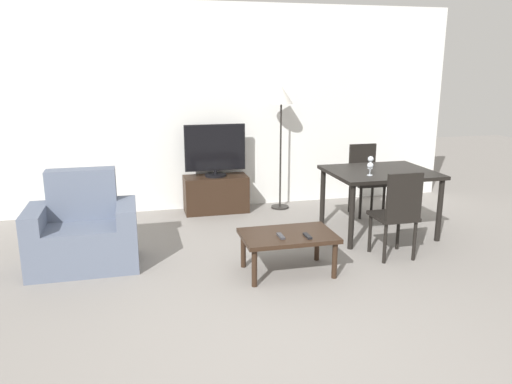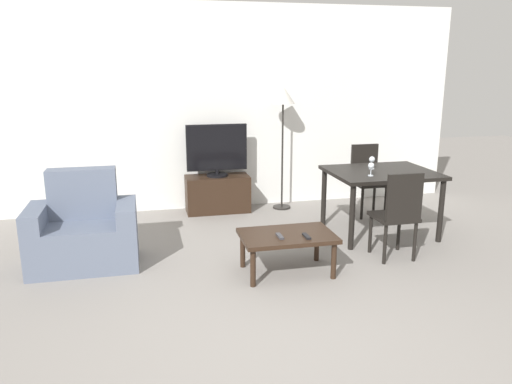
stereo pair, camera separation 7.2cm
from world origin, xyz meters
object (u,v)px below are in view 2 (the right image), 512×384
dining_chair_far (367,176)px  floor_lamp (283,104)px  coffee_table (287,239)px  wine_glass_left (372,160)px  tv (217,150)px  dining_table (381,178)px  remote_primary (280,236)px  dining_chair_near (398,212)px  tv_stand (218,194)px  wine_glass_center (371,167)px  remote_secondary (306,236)px  armchair (84,233)px

dining_chair_far → floor_lamp: size_ratio=0.55×
coffee_table → wine_glass_left: 1.71m
coffee_table → dining_chair_far: dining_chair_far is taller
tv → dining_table: 2.15m
coffee_table → remote_primary: remote_primary is taller
tv → floor_lamp: size_ratio=0.48×
tv → coffee_table: (0.32, -2.17, -0.49)m
wine_glass_left → dining_table: bearing=-63.2°
tv → remote_primary: size_ratio=5.30×
dining_chair_near → wine_glass_left: bearing=81.3°
dining_table → floor_lamp: floor_lamp is taller
tv_stand → dining_table: size_ratio=0.72×
tv_stand → wine_glass_center: 2.19m
floor_lamp → wine_glass_center: size_ratio=11.29×
floor_lamp → dining_table: bearing=-57.7°
dining_chair_near → remote_secondary: bearing=-168.8°
tv → remote_secondary: 2.39m
floor_lamp → remote_secondary: 2.52m
coffee_table → remote_secondary: bearing=-42.5°
tv_stand → remote_secondary: (0.47, -2.31, 0.15)m
armchair → wine_glass_left: armchair is taller
tv → coffee_table: 2.25m
dining_chair_near → floor_lamp: bearing=106.3°
remote_primary → tv: bearing=95.9°
remote_secondary → wine_glass_left: bearing=44.0°
wine_glass_center → coffee_table: bearing=-150.2°
dining_chair_near → remote_primary: bearing=-173.4°
dining_chair_near → armchair: bearing=169.4°
dining_table → wine_glass_center: (-0.24, -0.21, 0.19)m
dining_chair_far → wine_glass_left: (-0.27, -0.66, 0.34)m
dining_table → wine_glass_center: 0.37m
wine_glass_left → tv_stand: bearing=143.8°
dining_table → armchair: bearing=-176.1°
dining_chair_near → remote_primary: dining_chair_near is taller
coffee_table → remote_secondary: size_ratio=5.78×
armchair → wine_glass_left: size_ratio=6.94×
tv → remote_secondary: size_ratio=5.30×
wine_glass_left → armchair: bearing=-173.7°
coffee_table → wine_glass_center: size_ratio=5.94×
dining_chair_near → remote_secondary: 1.04m
tv → wine_glass_left: (1.62, -1.19, 0.02)m
remote_primary → wine_glass_left: (1.39, 1.06, 0.45)m
dining_chair_near → coffee_table: bearing=-176.5°
coffee_table → dining_chair_near: size_ratio=0.96×
remote_secondary → dining_table: bearing=39.1°
armchair → dining_chair_near: armchair is taller
tv → wine_glass_center: tv is taller
tv_stand → wine_glass_left: 2.10m
dining_chair_far → wine_glass_left: 0.79m
armchair → remote_primary: 1.92m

